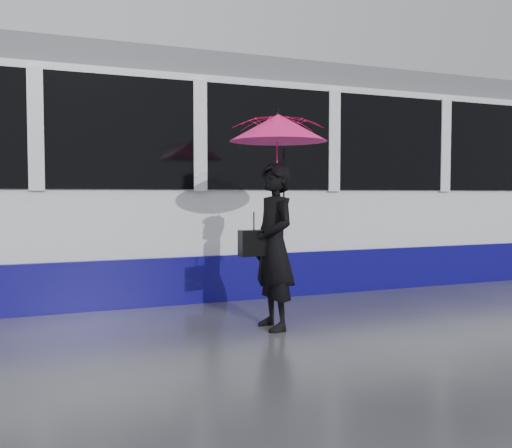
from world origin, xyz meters
name	(u,v)px	position (x,y,z in m)	size (l,w,h in m)	color
ground	(298,317)	(0.00, 0.00, 0.00)	(90.00, 90.00, 0.00)	#2E2E33
rails	(227,285)	(0.00, 2.50, 0.01)	(34.00, 1.51, 0.02)	#3F3D38
tram	(208,181)	(-0.31, 2.50, 1.64)	(26.00, 2.56, 3.35)	white
woman	(274,246)	(-0.50, -0.41, 0.88)	(0.64, 0.42, 1.77)	black
umbrella	(278,147)	(-0.45, -0.41, 1.94)	(1.08, 1.08, 1.19)	#F21478
handbag	(254,243)	(-0.72, -0.39, 0.93)	(0.32, 0.15, 0.45)	black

